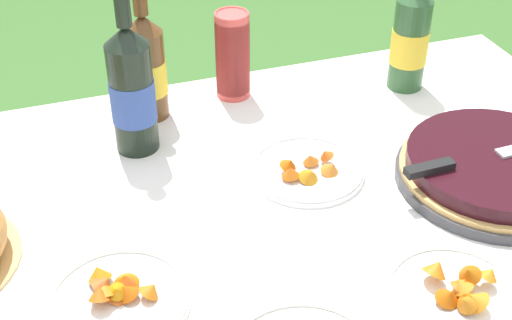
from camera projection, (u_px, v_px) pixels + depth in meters
garden_table at (257, 256)px, 1.24m from camera, size 1.52×0.99×0.76m
tablecloth at (257, 228)px, 1.20m from camera, size 1.53×1.00×0.10m
berry_tart at (495, 169)px, 1.27m from camera, size 0.35×0.35×0.06m
serving_knife at (485, 156)px, 1.24m from camera, size 0.38×0.03×0.01m
cup_stack at (233, 55)px, 1.48m from camera, size 0.07×0.07×0.19m
cider_bottle_green at (410, 37)px, 1.50m from camera, size 0.08×0.08×0.32m
cider_bottle_amber at (146, 66)px, 1.40m from camera, size 0.08×0.08×0.30m
juice_bottle_red at (132, 90)px, 1.30m from camera, size 0.08×0.08×0.33m
snack_plate_left at (307, 169)px, 1.30m from camera, size 0.21×0.21×0.05m
snack_plate_right at (118, 296)px, 1.03m from camera, size 0.21×0.21×0.06m
snack_plate_far at (456, 293)px, 1.04m from camera, size 0.20×0.20×0.06m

